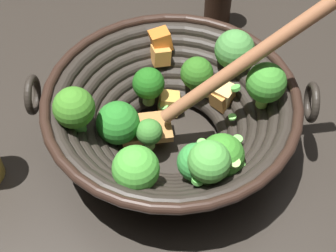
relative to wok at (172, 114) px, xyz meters
name	(u,v)px	position (x,y,z in m)	size (l,w,h in m)	color
ground_plane	(171,145)	(0.00, 0.00, -0.07)	(4.00, 4.00, 0.00)	#28231E
wok	(172,114)	(0.00, 0.00, 0.00)	(0.39, 0.34, 0.25)	black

